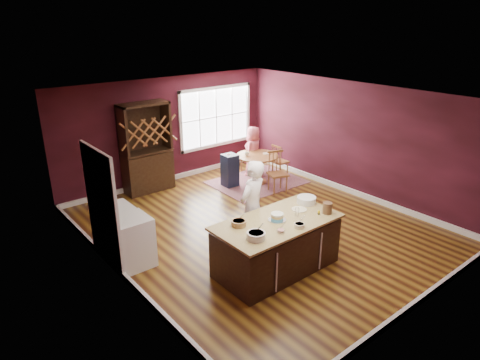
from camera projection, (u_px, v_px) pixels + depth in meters
The scene contains 28 objects.
room_shell at pixel (258, 165), 8.40m from camera, with size 7.00×7.00×7.00m.
window at pixel (216, 117), 11.74m from camera, with size 2.36×0.10×1.66m, color white, non-canonical shape.
doorway at pixel (103, 211), 7.20m from camera, with size 0.08×1.26×2.13m, color white, non-canonical shape.
kitchen_island at pixel (276, 246), 7.26m from camera, with size 2.15×1.13×0.92m.
dining_table at pixel (257, 163), 11.06m from camera, with size 1.10×1.10×0.75m.
baker at pixel (252, 207), 7.69m from camera, with size 0.64×0.42×1.76m, color white.
layer_cake at pixel (277, 217), 7.09m from camera, with size 0.30×0.30×0.12m, color white, non-canonical shape.
bowl_blue at pixel (256, 236), 6.49m from camera, with size 0.29×0.29×0.11m, color beige.
bowl_yellow at pixel (239, 223), 6.91m from camera, with size 0.24×0.24×0.09m, color #9A663F.
bowl_pink at pixel (281, 231), 6.70m from camera, with size 0.14×0.14×0.05m, color silver.
bowl_olive at pixel (299, 225), 6.87m from camera, with size 0.17×0.17×0.06m, color beige.
drinking_glass at pixel (297, 212), 7.23m from camera, with size 0.08×0.08×0.15m, color silver.
dinner_plate at pixel (299, 210), 7.48m from camera, with size 0.27×0.27×0.02m, color beige.
white_tub at pixel (306, 200), 7.74m from camera, with size 0.34×0.34×0.12m, color white.
stoneware_crock at pixel (327, 208), 7.33m from camera, with size 0.16×0.16×0.20m, color brown.
toy_figurine at pixel (319, 212), 7.31m from camera, with size 0.04×0.04×0.07m, color yellow, non-canonical shape.
rug at pixel (257, 182), 11.25m from camera, with size 2.27×1.75×0.01m, color brown.
chair_east at pixel (280, 160), 11.54m from camera, with size 0.38×0.36×0.90m, color brown, non-canonical shape.
chair_south at pixel (278, 172), 10.45m from camera, with size 0.44×0.42×1.04m, color brown, non-canonical shape.
chair_north at pixel (249, 155), 11.85m from camera, with size 0.41×0.39×0.97m, color #955F27, non-canonical shape.
seated_woman at pixel (253, 151), 11.53m from camera, with size 0.66×0.43×1.36m, color #C95965.
high_chair at pixel (230, 170), 10.87m from camera, with size 0.35×0.35×0.87m, color black, non-canonical shape.
toddler at pixel (226, 155), 10.77m from camera, with size 0.18×0.14×0.26m, color #8CA5BF, non-canonical shape.
table_plate at pixel (266, 154), 11.08m from camera, with size 0.19×0.19×0.01m, color beige.
table_cup at pixel (247, 154), 10.92m from camera, with size 0.12×0.12×0.09m, color white.
hutch at pixel (146, 148), 10.36m from camera, with size 1.20×0.50×2.20m, color black.
washer at pixel (132, 242), 7.37m from camera, with size 0.62×0.60×0.90m, color white.
dryer at pixel (117, 229), 7.84m from camera, with size 0.61×0.59×0.88m, color white.
Camera 1 is at (-5.29, -5.93, 4.10)m, focal length 32.00 mm.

